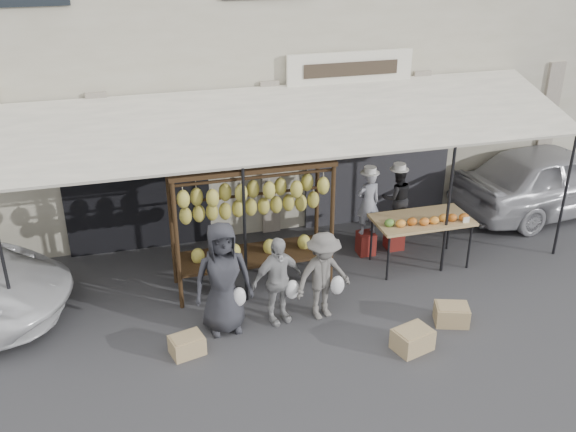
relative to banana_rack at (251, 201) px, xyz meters
name	(u,v)px	position (x,y,z in m)	size (l,w,h in m)	color
ground_plane	(328,330)	(0.80, -1.55, -1.57)	(90.00, 90.00, 0.00)	#2D2D30
shophouse	(235,19)	(0.80, 4.94, 2.07)	(24.00, 6.15, 7.30)	#BAB49F
awning	(288,123)	(0.80, 0.73, 1.00)	(10.00, 2.35, 2.92)	silver
banana_rack	(251,201)	(0.00, 0.00, 0.00)	(2.60, 0.90, 2.24)	black
produce_table	(423,221)	(3.01, -0.12, -0.70)	(1.70, 0.90, 1.04)	tan
vendor_left	(368,203)	(2.25, 0.56, -0.54)	(0.44, 0.29, 1.21)	gray
vendor_right	(397,198)	(2.84, 0.61, -0.55)	(0.57, 0.45, 1.18)	black
customer_left	(223,278)	(-0.69, -1.09, -0.69)	(0.86, 0.56, 1.76)	#292A2F
customer_mid	(277,281)	(0.13, -1.10, -0.86)	(0.84, 0.35, 1.43)	#9E9E9E
customer_right	(323,276)	(0.83, -1.17, -0.85)	(0.93, 0.53, 1.44)	#5E5A56
stool_left	(366,243)	(2.25, 0.56, -1.36)	(0.30, 0.30, 0.43)	maroon
stool_right	(394,238)	(2.84, 0.61, -1.36)	(0.31, 0.31, 0.43)	maroon
crate_near_a	(412,340)	(1.82, -2.32, -1.41)	(0.53, 0.40, 0.32)	tan
crate_near_b	(451,314)	(2.68, -1.88, -1.42)	(0.50, 0.38, 0.30)	tan
crate_far	(187,345)	(-1.32, -1.55, -1.43)	(0.46, 0.35, 0.28)	tan
sedan	(553,179)	(6.68, 1.27, -0.84)	(1.73, 4.30, 1.47)	#A5A4AA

